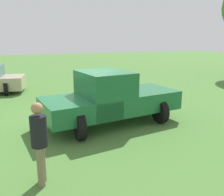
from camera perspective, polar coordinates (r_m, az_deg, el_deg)
ground_plane at (r=8.79m, az=-6.62°, el=-5.08°), size 80.00×80.00×0.00m
pickup_truck at (r=8.03m, az=-0.74°, el=0.22°), size 2.70×4.84×1.82m
person_bystander at (r=4.89m, az=-16.97°, el=-9.46°), size 0.39×0.39×1.70m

